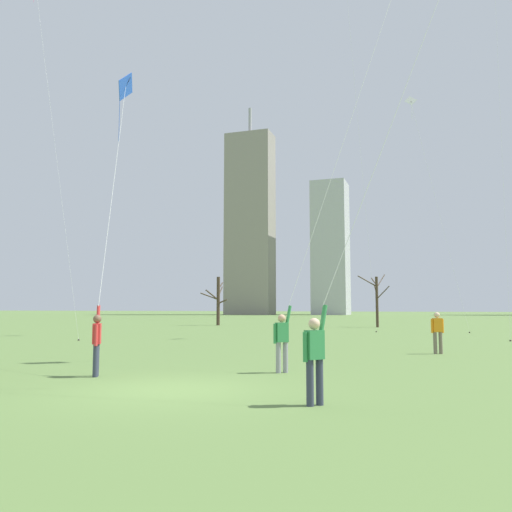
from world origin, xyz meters
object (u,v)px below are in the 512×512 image
object	(u,v)px
kite_flyer_midfield_center_blue	(105,265)
bystander_far_off_by_trees	(437,331)
kite_flyer_midfield_right_red	(334,178)
distant_kite_low_near_trees_white	(417,127)
distant_kite_drifting_right_pink	(41,31)
kite_flyer_midfield_left_purple	(397,129)
bare_tree_center	(218,300)
bare_tree_left_of_center	(377,298)

from	to	relation	value
kite_flyer_midfield_center_blue	bystander_far_off_by_trees	world-z (taller)	kite_flyer_midfield_center_blue
kite_flyer_midfield_right_red	distant_kite_low_near_trees_white	bearing A→B (deg)	84.54
distant_kite_drifting_right_pink	bystander_far_off_by_trees	bearing A→B (deg)	-9.88
kite_flyer_midfield_left_purple	bare_tree_center	size ratio (longest dim) A/B	4.47
distant_kite_low_near_trees_white	bare_tree_center	world-z (taller)	distant_kite_low_near_trees_white
bystander_far_off_by_trees	distant_kite_drifting_right_pink	world-z (taller)	distant_kite_drifting_right_pink
kite_flyer_midfield_left_purple	bare_tree_center	world-z (taller)	kite_flyer_midfield_left_purple
kite_flyer_midfield_right_red	bare_tree_left_of_center	bearing A→B (deg)	93.42
bare_tree_center	bystander_far_off_by_trees	bearing A→B (deg)	-52.31
distant_kite_drifting_right_pink	bare_tree_left_of_center	world-z (taller)	distant_kite_drifting_right_pink
kite_flyer_midfield_left_purple	bare_tree_left_of_center	distance (m)	37.61
kite_flyer_midfield_center_blue	bare_tree_left_of_center	distance (m)	35.33
kite_flyer_midfield_center_blue	distant_kite_low_near_trees_white	world-z (taller)	distant_kite_low_near_trees_white
kite_flyer_midfield_center_blue	bystander_far_off_by_trees	size ratio (longest dim) A/B	7.22
bare_tree_left_of_center	kite_flyer_midfield_center_blue	bearing A→B (deg)	-97.35
bystander_far_off_by_trees	distant_kite_drifting_right_pink	xyz separation A→B (m)	(-23.59, 4.11, 18.69)
kite_flyer_midfield_left_purple	bystander_far_off_by_trees	bearing A→B (deg)	85.89
kite_flyer_midfield_left_purple	kite_flyer_midfield_center_blue	distance (m)	9.24
distant_kite_low_near_trees_white	kite_flyer_midfield_right_red	bearing A→B (deg)	-95.46
kite_flyer_midfield_right_red	distant_kite_drifting_right_pink	distance (m)	26.86
kite_flyer_midfield_center_blue	distant_kite_low_near_trees_white	distance (m)	29.22
kite_flyer_midfield_center_blue	bystander_far_off_by_trees	xyz separation A→B (m)	(9.39, 8.54, -2.17)
kite_flyer_midfield_right_red	bystander_far_off_by_trees	xyz separation A→B (m)	(2.92, 6.07, -4.89)
kite_flyer_midfield_left_purple	distant_kite_drifting_right_pink	xyz separation A→B (m)	(-22.81, 14.89, 14.05)
distant_kite_drifting_right_pink	kite_flyer_midfield_right_red	bearing A→B (deg)	-26.23
distant_kite_drifting_right_pink	bare_tree_left_of_center	distance (m)	33.75
kite_flyer_midfield_center_blue	distant_kite_low_near_trees_white	size ratio (longest dim) A/B	0.68
kite_flyer_midfield_left_purple	kite_flyer_midfield_center_blue	xyz separation A→B (m)	(-8.61, 2.24, -2.47)
kite_flyer_midfield_center_blue	bare_tree_left_of_center	world-z (taller)	kite_flyer_midfield_center_blue
distant_kite_low_near_trees_white	bare_tree_left_of_center	xyz separation A→B (m)	(-4.13, 9.73, -12.21)
kite_flyer_midfield_left_purple	kite_flyer_midfield_right_red	distance (m)	5.18
kite_flyer_midfield_center_blue	distant_kite_drifting_right_pink	xyz separation A→B (m)	(-14.20, 12.65, 16.52)
bare_tree_left_of_center	bystander_far_off_by_trees	bearing A→B (deg)	-79.58
bystander_far_off_by_trees	bare_tree_center	distance (m)	33.54
distant_kite_drifting_right_pink	bare_tree_left_of_center	xyz separation A→B (m)	(18.72, 22.38, -16.96)
bystander_far_off_by_trees	bare_tree_left_of_center	bearing A→B (deg)	100.42
distant_kite_low_near_trees_white	bare_tree_left_of_center	distance (m)	16.15
kite_flyer_midfield_center_blue	distant_kite_low_near_trees_white	bearing A→B (deg)	71.13
bystander_far_off_by_trees	kite_flyer_midfield_right_red	bearing A→B (deg)	-115.69
kite_flyer_midfield_right_red	bare_tree_left_of_center	xyz separation A→B (m)	(-1.95, 32.57, -3.15)
kite_flyer_midfield_right_red	bystander_far_off_by_trees	distance (m)	8.32
bare_tree_left_of_center	kite_flyer_midfield_left_purple	bearing A→B (deg)	-83.73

